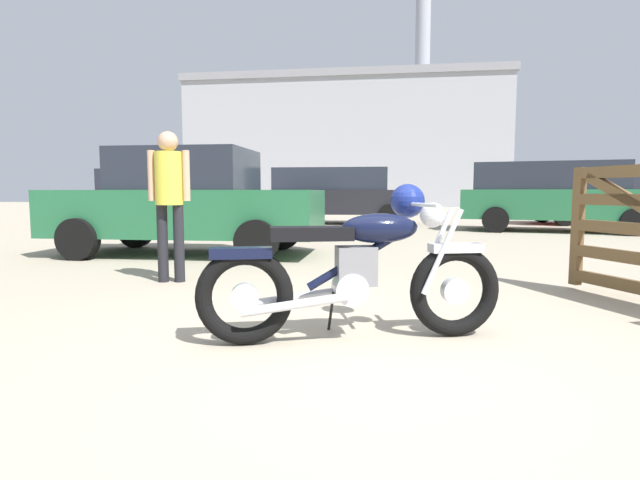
{
  "coord_description": "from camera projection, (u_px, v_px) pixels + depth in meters",
  "views": [
    {
      "loc": [
        0.21,
        -2.91,
        1.0
      ],
      "look_at": [
        -0.48,
        0.69,
        0.65
      ],
      "focal_mm": 28.07,
      "sensor_mm": 36.0,
      "label": 1
    }
  ],
  "objects": [
    {
      "name": "dark_sedan_left",
      "position": [
        188.0,
        202.0,
        7.96
      ],
      "size": [
        4.29,
        2.11,
        1.67
      ],
      "rotation": [
        0.0,
        0.0,
        0.06
      ],
      "color": "black",
      "rests_on": "ground_plane"
    },
    {
      "name": "ground_plane",
      "position": [
        378.0,
        361.0,
        2.98
      ],
      "size": [
        80.0,
        80.0,
        0.0
      ],
      "primitive_type": "plane",
      "color": "tan"
    },
    {
      "name": "vintage_motorcycle",
      "position": [
        360.0,
        268.0,
        3.38
      ],
      "size": [
        2.0,
        0.95,
        1.07
      ],
      "rotation": [
        0.0,
        0.0,
        0.33
      ],
      "color": "black",
      "rests_on": "ground_plane"
    },
    {
      "name": "bystander",
      "position": [
        169.0,
        190.0,
        5.5
      ],
      "size": [
        0.45,
        0.3,
        1.66
      ],
      "rotation": [
        0.0,
        0.0,
        4.91
      ],
      "color": "black",
      "rests_on": "ground_plane"
    },
    {
      "name": "red_hatchback_near",
      "position": [
        600.0,
        194.0,
        15.41
      ],
      "size": [
        4.89,
        2.44,
        1.74
      ],
      "rotation": [
        0.0,
        0.0,
        0.13
      ],
      "color": "black",
      "rests_on": "ground_plane"
    },
    {
      "name": "white_estate_far",
      "position": [
        337.0,
        194.0,
        15.72
      ],
      "size": [
        4.8,
        2.19,
        1.74
      ],
      "rotation": [
        0.0,
        0.0,
        0.06
      ],
      "color": "black",
      "rests_on": "ground_plane"
    },
    {
      "name": "industrial_building",
      "position": [
        349.0,
        145.0,
        38.78
      ],
      "size": [
        22.91,
        13.04,
        18.45
      ],
      "rotation": [
        0.0,
        0.0,
        0.05
      ],
      "color": "#9EA0A8",
      "rests_on": "ground_plane"
    },
    {
      "name": "silver_sedan_mid",
      "position": [
        554.0,
        194.0,
        12.64
      ],
      "size": [
        4.9,
        2.47,
        1.74
      ],
      "rotation": [
        0.0,
        0.0,
        -0.14
      ],
      "color": "black",
      "rests_on": "ground_plane"
    },
    {
      "name": "pale_sedan_back",
      "position": [
        144.0,
        194.0,
        17.12
      ],
      "size": [
        4.08,
        2.2,
        1.78
      ],
      "rotation": [
        0.0,
        0.0,
        -0.13
      ],
      "color": "black",
      "rests_on": "ground_plane"
    }
  ]
}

